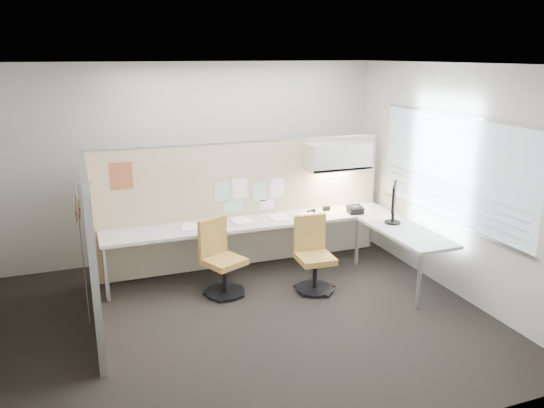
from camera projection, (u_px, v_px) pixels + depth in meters
name	position (u px, v px, depth m)	size (l,w,h in m)	color
floor	(240.00, 321.00, 5.98)	(5.50, 4.50, 0.01)	black
ceiling	(235.00, 64.00, 5.21)	(5.50, 4.50, 0.01)	white
wall_back	(192.00, 162.00, 7.62)	(5.50, 0.02, 2.80)	beige
wall_front	(334.00, 285.00, 3.56)	(5.50, 0.02, 2.80)	beige
wall_right	(452.00, 180.00, 6.51)	(0.02, 4.50, 2.80)	beige
window_pane	(451.00, 169.00, 6.46)	(0.01, 2.80, 1.30)	#A3AFBD
partition_back	(243.00, 205.00, 7.36)	(4.10, 0.06, 1.75)	#CDB38E
partition_left	(91.00, 249.00, 5.69)	(0.06, 2.20, 1.75)	#CDB38E
desk	(281.00, 231.00, 7.14)	(4.00, 2.07, 0.73)	beige
overhead_bin	(338.00, 156.00, 7.45)	(0.90, 0.36, 0.38)	beige
task_light_strip	(338.00, 171.00, 7.51)	(0.60, 0.06, 0.02)	#FFEABF
pinned_papers	(249.00, 194.00, 7.32)	(1.01, 0.00, 0.47)	#8CBF8C
poster	(121.00, 176.00, 6.65)	(0.28, 0.00, 0.35)	orange
chair_left	(220.00, 260.00, 6.56)	(0.58, 0.59, 0.93)	black
chair_right	(313.00, 257.00, 6.68)	(0.49, 0.49, 0.93)	black
monitor	(394.00, 201.00, 6.95)	(0.33, 0.43, 0.53)	black
phone	(355.00, 210.00, 7.46)	(0.23, 0.21, 0.12)	black
stapler	(311.00, 212.00, 7.47)	(0.14, 0.04, 0.05)	black
tape_dispenser	(326.00, 208.00, 7.60)	(0.10, 0.06, 0.06)	black
coat_hook	(79.00, 221.00, 4.87)	(0.18, 0.46, 1.38)	silver
paper_stack_0	(191.00, 227.00, 6.85)	(0.23, 0.30, 0.02)	white
paper_stack_1	(241.00, 221.00, 7.04)	(0.23, 0.30, 0.04)	white
paper_stack_2	(279.00, 218.00, 7.25)	(0.23, 0.30, 0.02)	white
paper_stack_3	(309.00, 216.00, 7.30)	(0.23, 0.30, 0.03)	white
paper_stack_4	(388.00, 219.00, 7.18)	(0.23, 0.30, 0.02)	white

